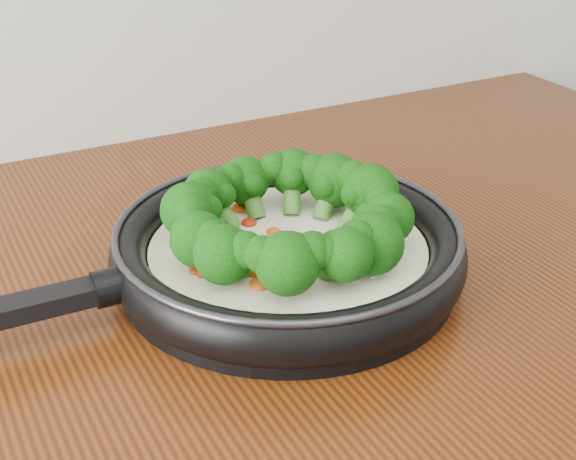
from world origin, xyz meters
TOP-DOWN VIEW (x-y plane):
  - skillet at (0.12, 1.08)m, footprint 0.52×0.34m

SIDE VIEW (x-z plane):
  - skillet at x=0.12m, z-range 0.89..0.99m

